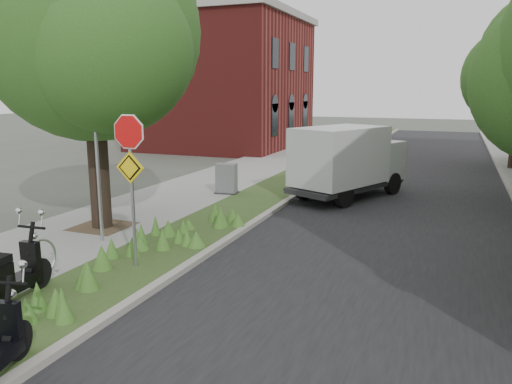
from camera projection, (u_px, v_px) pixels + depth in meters
ground at (181, 293)px, 9.19m from camera, size 120.00×120.00×0.00m
sidewalk_near at (215, 182)px, 19.82m from camera, size 3.50×60.00×0.12m
verge at (281, 187)px, 18.82m from camera, size 2.00×60.00×0.12m
kerb_near at (306, 189)px, 18.45m from camera, size 0.20×60.00×0.13m
road at (404, 198)px, 17.19m from camera, size 7.00×60.00×0.01m
street_tree_main at (90, 43)px, 12.30m from camera, size 6.21×5.54×7.66m
bare_post at (97, 158)px, 11.56m from camera, size 0.08×0.08×4.00m
bike_hoop at (41, 259)px, 9.52m from camera, size 0.06×0.78×0.77m
sign_assembly at (130, 160)px, 9.76m from camera, size 0.94×0.08×3.22m
brick_building at (224, 81)px, 31.80m from camera, size 9.40×10.40×8.30m
scooter_near at (0, 283)px, 8.19m from camera, size 0.49×1.90×0.91m
box_truck at (347, 159)px, 16.95m from camera, size 3.46×4.93×2.09m
utility_cabinet at (227, 179)px, 17.33m from camera, size 0.84×0.62×1.04m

